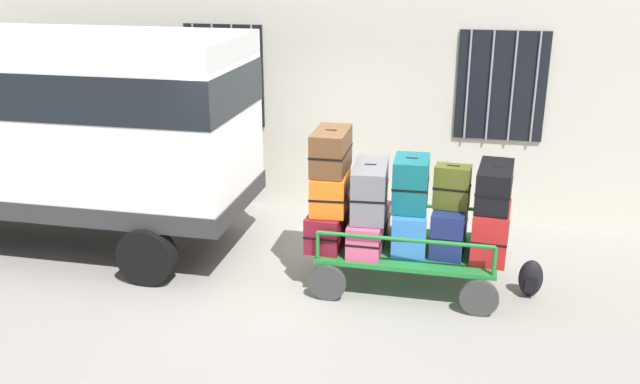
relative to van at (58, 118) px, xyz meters
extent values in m
plane|color=gray|center=(3.36, -0.36, -1.72)|extent=(40.00, 40.00, 0.00)
cube|color=beige|center=(3.36, 2.12, 0.78)|extent=(12.00, 0.30, 5.00)
cube|color=black|center=(1.56, 1.95, 0.28)|extent=(1.20, 0.04, 1.50)
cylinder|color=gray|center=(1.11, 1.91, 0.28)|extent=(0.03, 0.03, 1.50)
cylinder|color=gray|center=(1.41, 1.91, 0.28)|extent=(0.03, 0.03, 1.50)
cylinder|color=gray|center=(1.71, 1.91, 0.28)|extent=(0.03, 0.03, 1.50)
cylinder|color=gray|center=(2.01, 1.91, 0.28)|extent=(0.03, 0.03, 1.50)
cube|color=black|center=(5.56, 1.95, 0.28)|extent=(1.20, 0.04, 1.50)
cylinder|color=gray|center=(5.11, 1.91, 0.28)|extent=(0.03, 0.03, 1.50)
cylinder|color=gray|center=(5.41, 1.91, 0.28)|extent=(0.03, 0.03, 1.50)
cylinder|color=gray|center=(5.71, 1.91, 0.28)|extent=(0.03, 0.03, 1.50)
cylinder|color=gray|center=(6.01, 1.91, 0.28)|extent=(0.03, 0.03, 1.50)
cube|color=white|center=(0.00, 0.01, 0.01)|extent=(4.88, 1.88, 2.15)
cube|color=black|center=(0.00, 0.01, 0.46)|extent=(4.90, 1.90, 0.55)
cube|color=#2D2D30|center=(0.00, 0.01, -0.95)|extent=(4.92, 1.92, 0.24)
cylinder|color=black|center=(1.56, -0.93, -1.37)|extent=(0.70, 0.22, 0.70)
cube|color=#1E722D|center=(4.56, -0.27, -1.27)|extent=(2.01, 1.19, 0.05)
cylinder|color=#383838|center=(5.39, -0.89, -1.51)|extent=(0.42, 0.06, 0.42)
cylinder|color=#383838|center=(5.39, 0.34, -1.51)|extent=(0.42, 0.06, 0.42)
cylinder|color=#383838|center=(3.73, -0.89, -1.51)|extent=(0.42, 0.06, 0.42)
cylinder|color=#383838|center=(3.73, 0.34, -1.51)|extent=(0.42, 0.06, 0.42)
cylinder|color=#1E722D|center=(5.52, -0.83, -1.09)|extent=(0.04, 0.04, 0.32)
cylinder|color=#1E722D|center=(5.52, 0.28, -1.09)|extent=(0.04, 0.04, 0.32)
cylinder|color=#1E722D|center=(3.60, -0.83, -1.09)|extent=(0.04, 0.04, 0.32)
cylinder|color=#1E722D|center=(3.60, 0.28, -1.09)|extent=(0.04, 0.04, 0.32)
cylinder|color=#1E722D|center=(4.56, -0.83, -0.93)|extent=(1.93, 0.04, 0.04)
cylinder|color=#1E722D|center=(4.56, 0.28, -0.93)|extent=(1.93, 0.04, 0.04)
cube|color=maroon|center=(3.64, -0.31, -1.04)|extent=(0.44, 0.93, 0.42)
cube|color=black|center=(3.64, -0.31, -1.04)|extent=(0.46, 0.94, 0.02)
cube|color=black|center=(3.64, -0.31, -0.84)|extent=(0.14, 0.04, 0.02)
cube|color=orange|center=(3.64, -0.30, -0.60)|extent=(0.45, 0.82, 0.44)
cube|color=black|center=(3.64, -0.30, -0.60)|extent=(0.46, 0.83, 0.02)
cube|color=black|center=(3.64, -0.30, -0.39)|extent=(0.14, 0.04, 0.02)
cube|color=brown|center=(3.64, -0.29, -0.13)|extent=(0.39, 0.72, 0.49)
cube|color=black|center=(3.64, -0.29, -0.13)|extent=(0.40, 0.73, 0.02)
cube|color=black|center=(3.64, -0.29, 0.10)|extent=(0.13, 0.03, 0.02)
cube|color=#CC4C72|center=(4.10, -0.29, -1.06)|extent=(0.38, 1.05, 0.37)
cube|color=black|center=(4.10, -0.29, -1.06)|extent=(0.39, 1.06, 0.02)
cube|color=black|center=(4.10, -0.29, -0.88)|extent=(0.13, 0.03, 0.02)
cube|color=slate|center=(4.10, -0.30, -0.57)|extent=(0.44, 0.87, 0.60)
cube|color=black|center=(4.10, -0.30, -0.57)|extent=(0.45, 0.88, 0.02)
cube|color=black|center=(4.10, -0.30, -0.27)|extent=(0.13, 0.04, 0.02)
cube|color=#3372C6|center=(4.56, -0.29, -1.01)|extent=(0.44, 0.76, 0.48)
cube|color=black|center=(4.56, -0.29, -1.01)|extent=(0.45, 0.77, 0.02)
cube|color=black|center=(4.56, -0.29, -0.78)|extent=(0.14, 0.04, 0.02)
cube|color=#0F5960|center=(4.56, -0.26, -0.47)|extent=(0.40, 0.56, 0.60)
cube|color=black|center=(4.56, -0.26, -0.47)|extent=(0.41, 0.57, 0.02)
cube|color=black|center=(4.56, -0.26, -0.17)|extent=(0.14, 0.03, 0.02)
cube|color=navy|center=(5.02, -0.24, -0.98)|extent=(0.41, 0.78, 0.53)
cube|color=black|center=(5.02, -0.24, -0.98)|extent=(0.42, 0.79, 0.02)
cube|color=black|center=(5.02, -0.24, -0.73)|extent=(0.13, 0.04, 0.02)
cube|color=#4C5119|center=(5.02, -0.28, -0.47)|extent=(0.41, 0.28, 0.49)
cube|color=black|center=(5.02, -0.28, -0.47)|extent=(0.42, 0.29, 0.02)
cube|color=black|center=(5.02, -0.28, -0.23)|extent=(0.14, 0.04, 0.02)
cube|color=#B21E1E|center=(5.48, -0.31, -0.96)|extent=(0.44, 0.79, 0.57)
cube|color=black|center=(5.48, -0.31, -0.96)|extent=(0.45, 0.80, 0.02)
cube|color=black|center=(5.48, -0.31, -0.68)|extent=(0.13, 0.04, 0.02)
cube|color=black|center=(5.48, -0.24, -0.44)|extent=(0.43, 0.81, 0.46)
cube|color=black|center=(5.48, -0.24, -0.44)|extent=(0.44, 0.82, 0.02)
cube|color=black|center=(5.48, -0.24, -0.21)|extent=(0.13, 0.04, 0.02)
ellipsoid|color=black|center=(5.97, -0.29, -1.50)|extent=(0.27, 0.19, 0.44)
cube|color=black|center=(5.97, -0.38, -1.54)|extent=(0.14, 0.06, 0.15)
camera|label=1|loc=(5.11, -7.61, 1.99)|focal=38.12mm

